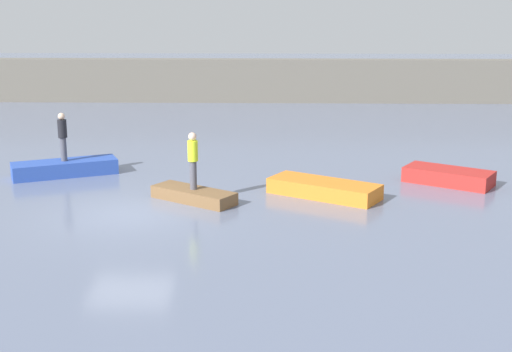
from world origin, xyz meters
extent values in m
plane|color=slate|center=(0.00, 0.00, 0.00)|extent=(120.00, 120.00, 0.00)
cube|color=#666056|center=(0.00, 23.19, 1.28)|extent=(80.00, 1.20, 2.57)
cube|color=#2B4CAD|center=(-3.19, 4.68, 0.27)|extent=(3.79, 2.49, 0.54)
cube|color=brown|center=(1.82, 1.46, 0.20)|extent=(2.86, 2.35, 0.39)
cube|color=orange|center=(5.97, 2.13, 0.25)|extent=(3.75, 2.94, 0.50)
cube|color=red|center=(10.36, 3.82, 0.26)|extent=(3.15, 2.62, 0.52)
cylinder|color=#4C4C56|center=(1.82, 1.46, 0.85)|extent=(0.22, 0.22, 0.91)
cylinder|color=#D8F226|center=(1.82, 1.46, 1.63)|extent=(0.32, 0.32, 0.65)
sphere|color=beige|center=(1.82, 1.46, 2.08)|extent=(0.26, 0.26, 0.26)
cylinder|color=#4C4C56|center=(-3.19, 4.68, 0.96)|extent=(0.22, 0.22, 0.85)
cylinder|color=black|center=(-3.19, 4.68, 1.71)|extent=(0.32, 0.32, 0.64)
sphere|color=beige|center=(-3.19, 4.68, 2.15)|extent=(0.24, 0.24, 0.24)
camera|label=1|loc=(4.31, -20.26, 6.34)|focal=50.36mm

